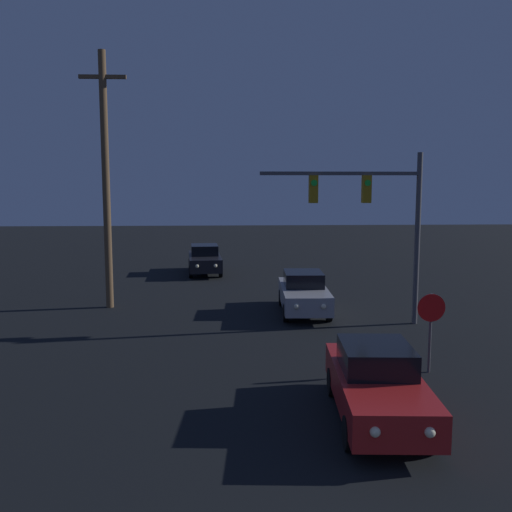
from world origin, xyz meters
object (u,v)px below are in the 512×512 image
Objects in this scene: car_mid at (304,293)px; stop_sign at (431,318)px; car_far at (205,259)px; utility_pole at (106,178)px; traffic_signal_mast at (376,210)px; car_near at (377,383)px.

stop_sign is at bearing 110.61° from car_mid.
utility_pole is at bearing 63.50° from car_far.
car_far is 13.12m from traffic_signal_mast.
traffic_signal_mast is 9.97m from utility_pole.
car_far is 17.35m from stop_sign.
car_near is at bearing -127.09° from stop_sign.
car_near is 8.54m from traffic_signal_mast.
car_far is at bearing 118.57° from traffic_signal_mast.
car_mid is at bearing 139.44° from traffic_signal_mast.
car_near is 19.36m from car_far.
car_mid and car_far have the same top height.
car_mid is at bearing 108.79° from car_far.
car_far is at bearing 111.10° from stop_sign.
car_far is at bearing 67.69° from utility_pole.
stop_sign is at bearing -40.19° from utility_pole.
stop_sign is at bearing -123.10° from car_near.
stop_sign is 13.01m from utility_pole.
car_mid is at bearing 108.42° from stop_sign.
car_near is 1.00× the size of car_far.
utility_pole is at bearing -7.80° from car_mid.
utility_pole is (-3.32, -8.10, 4.19)m from car_far.
utility_pole is at bearing 161.79° from traffic_signal_mast.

